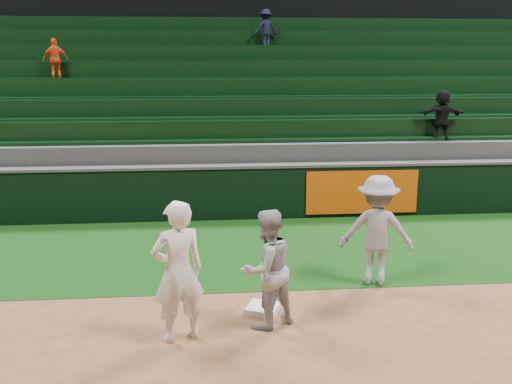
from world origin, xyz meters
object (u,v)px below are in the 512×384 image
at_px(first_base, 263,309).
at_px(first_baseman, 178,272).
at_px(baserunner, 267,269).
at_px(base_coach, 377,230).

bearing_deg(first_base, first_baseman, -148.10).
height_order(baserunner, base_coach, base_coach).
xyz_separation_m(baserunner, base_coach, (1.93, 1.33, 0.08)).
bearing_deg(baserunner, base_coach, -177.19).
distance_m(first_base, first_baseman, 1.64).
distance_m(first_baseman, baserunner, 1.22).
xyz_separation_m(first_base, baserunner, (0.01, -0.42, 0.78)).
height_order(first_baseman, baserunner, first_baseman).
relative_size(baserunner, base_coach, 0.92).
relative_size(first_base, base_coach, 0.24).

